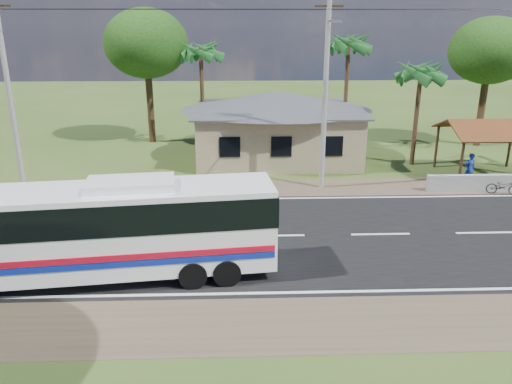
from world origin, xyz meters
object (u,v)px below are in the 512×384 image
Objects in this scene: waiting_shed at (491,129)px; coach_bus at (105,224)px; person at (470,168)px; motorcycle at (503,186)px.

coach_bus is (-19.05, -11.95, -0.68)m from waiting_shed.
waiting_shed is 2.97m from person.
coach_bus is 20.27m from motorcycle.
waiting_shed is 3.14× the size of motorcycle.
motorcycle is (18.35, 8.47, -1.62)m from coach_bus.
person is (17.36, 10.37, -1.18)m from coach_bus.
waiting_shed reaches higher than person.
waiting_shed is at bearing -145.86° from person.
coach_bus is 6.76× the size of person.
motorcycle is 2.19m from person.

